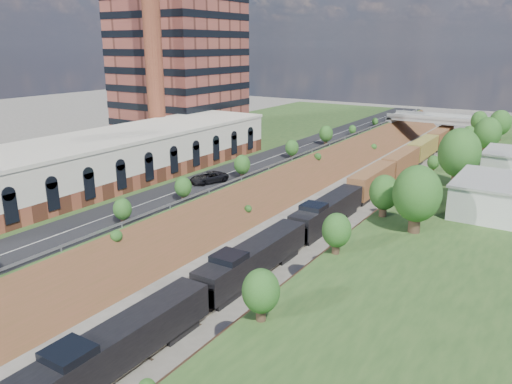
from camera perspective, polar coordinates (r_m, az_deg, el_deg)
The scene contains 17 objects.
platform_left at distance 99.14m, azimuth -8.09°, elevation 3.24°, with size 44.00×180.00×5.00m, color #2C4D20.
embankment_left at distance 87.51m, azimuth 3.03°, elevation -0.10°, with size 7.07×180.00×7.07m, color brown.
embankment_right at distance 79.60m, azimuth 16.96°, elevation -2.53°, with size 7.07×180.00×7.07m, color brown.
rail_left_track at distance 83.87m, azimuth 8.03°, elevation -0.93°, with size 1.58×180.00×0.18m, color gray.
rail_right_track at distance 81.99m, azimuth 11.33°, elevation -1.50°, with size 1.58×180.00×0.18m, color gray.
road at distance 88.43m, azimuth 0.54°, elevation 3.48°, with size 8.00×180.00×0.10m, color black.
guardrail at distance 86.11m, azimuth 2.79°, elevation 3.45°, with size 0.10×171.00×0.70m.
commercial_building at distance 79.09m, azimuth -15.83°, elevation 3.85°, with size 14.30×62.30×7.00m.
highrise_tower at distance 113.09m, azimuth -9.10°, elevation 20.33°, with size 22.00×22.00×53.90m.
smokestack at distance 95.60m, azimuth -11.70°, elevation 16.20°, with size 3.20×3.20×40.00m, color brown.
overpass at distance 139.88m, azimuth 19.88°, elevation 7.30°, with size 24.50×8.30×7.40m.
white_building_near at distance 67.89m, azimuth 25.70°, elevation -0.54°, with size 9.00×12.00×4.00m, color silver.
white_building_far at distance 89.29m, azimuth 27.25°, elevation 2.91°, with size 8.00×10.00×3.60m, color silver.
tree_right_large at distance 56.90m, azimuth 17.93°, elevation -0.25°, with size 5.25×5.25×7.61m.
tree_left_crest at distance 56.32m, azimuth -18.15°, elevation -2.95°, with size 2.45×2.45×3.55m.
freight_train at distance 85.80m, azimuth 12.65°, elevation 0.97°, with size 3.08×124.08×4.60m.
suv at distance 74.86m, azimuth -5.42°, elevation 1.67°, with size 2.70×5.85×1.63m, color black.
Camera 1 is at (30.03, -13.13, 25.04)m, focal length 35.00 mm.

